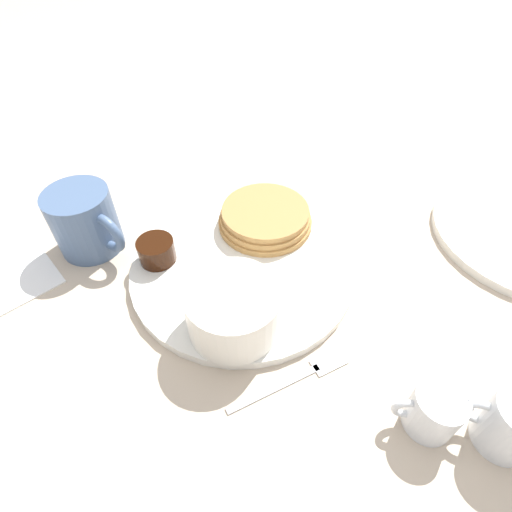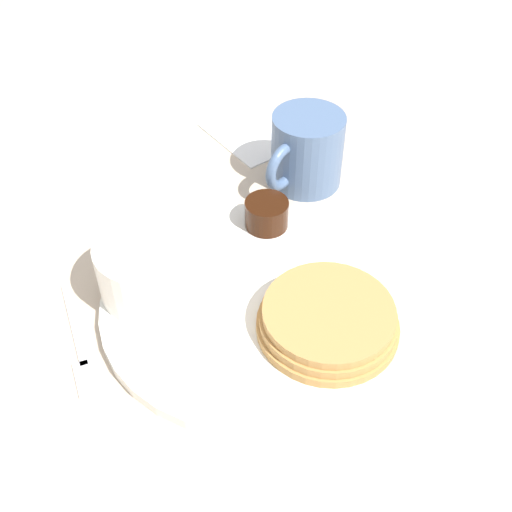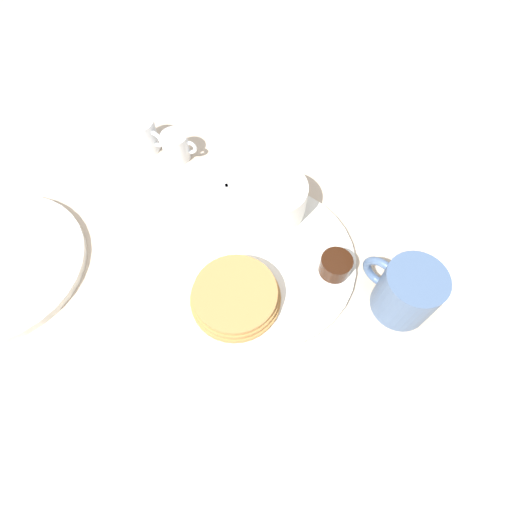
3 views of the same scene
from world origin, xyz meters
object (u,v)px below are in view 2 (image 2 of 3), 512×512
object	(u,v)px
plate	(249,303)
bowl	(151,265)
coffee_mug	(306,151)
fork	(80,349)

from	to	relation	value
plate	bowl	world-z (taller)	bowl
plate	bowl	xyz separation A→B (m)	(-0.05, -0.08, 0.04)
coffee_mug	fork	bearing A→B (deg)	-64.91
bowl	fork	bearing A→B (deg)	-66.24
coffee_mug	fork	xyz separation A→B (m)	(0.14, -0.29, -0.04)
bowl	coffee_mug	world-z (taller)	coffee_mug
bowl	fork	xyz separation A→B (m)	(0.04, -0.08, -0.04)
plate	coffee_mug	distance (m)	0.21
plate	coffee_mug	xyz separation A→B (m)	(-0.15, 0.14, 0.04)
coffee_mug	bowl	bearing A→B (deg)	-64.41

